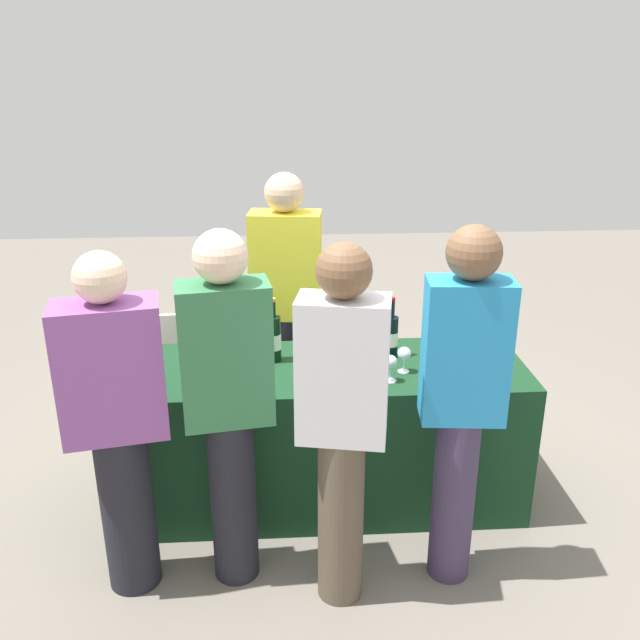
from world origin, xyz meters
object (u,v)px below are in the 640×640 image
object	(u,v)px
wine_bottle_2	(391,336)
wine_glass_4	(404,355)
ice_bucket	(448,352)
guest_3	(462,396)
wine_glass_3	(390,363)
guest_1	(228,401)
wine_bottle_4	(478,333)
wine_glass_2	(363,356)
wine_bottle_3	(452,336)
server_pouring	(286,303)
wine_bottle_0	(274,338)
guest_2	(342,417)
wine_bottle_1	(362,339)
wine_glass_1	(334,355)
guest_0	(117,420)
wine_glass_0	(306,361)
menu_board	(204,371)

from	to	relation	value
wine_bottle_2	wine_glass_4	world-z (taller)	wine_bottle_2
ice_bucket	guest_3	distance (m)	0.57
wine_glass_3	guest_1	xyz separation A→B (m)	(-0.74, -0.37, 0.02)
wine_bottle_4	wine_glass_2	world-z (taller)	wine_bottle_4
wine_bottle_3	guest_3	distance (m)	0.73
ice_bucket	server_pouring	bearing A→B (deg)	139.38
wine_bottle_2	guest_1	xyz separation A→B (m)	(-0.79, -0.67, -0.00)
wine_glass_4	guest_1	world-z (taller)	guest_1
wine_bottle_0	guest_1	bearing A→B (deg)	-106.18
wine_bottle_0	guest_2	size ratio (longest dim) A/B	0.21
guest_1	wine_bottle_1	bearing A→B (deg)	35.60
wine_bottle_0	wine_glass_3	distance (m)	0.62
wine_bottle_4	wine_glass_1	distance (m)	0.78
wine_bottle_1	wine_glass_4	distance (m)	0.25
wine_glass_1	wine_bottle_0	bearing A→B (deg)	150.37
wine_glass_1	wine_glass_4	xyz separation A→B (m)	(0.34, -0.01, -0.00)
wine_glass_4	guest_0	world-z (taller)	guest_0
wine_bottle_1	wine_glass_1	xyz separation A→B (m)	(-0.16, -0.15, -0.01)
wine_glass_0	wine_glass_4	world-z (taller)	wine_glass_0
ice_bucket	server_pouring	size ratio (longest dim) A/B	0.14
wine_bottle_2	guest_2	world-z (taller)	guest_2
wine_bottle_1	wine_glass_0	size ratio (longest dim) A/B	2.34
wine_bottle_1	wine_bottle_4	bearing A→B (deg)	1.51
wine_glass_4	guest_2	world-z (taller)	guest_2
wine_glass_4	menu_board	distance (m)	1.49
wine_glass_3	server_pouring	distance (m)	0.95
guest_3	wine_glass_1	bearing A→B (deg)	137.36
wine_bottle_4	menu_board	size ratio (longest dim) A/B	0.43
wine_bottle_4	guest_3	xyz separation A→B (m)	(-0.27, -0.71, 0.01)
wine_glass_2	menu_board	xyz separation A→B (m)	(-0.88, 0.93, -0.49)
wine_bottle_1	wine_bottle_2	size ratio (longest dim) A/B	0.98
wine_glass_4	guest_1	bearing A→B (deg)	-150.40
wine_bottle_2	guest_0	distance (m)	1.43
wine_glass_3	server_pouring	world-z (taller)	server_pouring
wine_bottle_4	wine_glass_0	xyz separation A→B (m)	(-0.90, -0.22, -0.03)
wine_glass_3	server_pouring	xyz separation A→B (m)	(-0.48, 0.82, 0.03)
wine_glass_0	wine_bottle_2	bearing A→B (deg)	28.37
wine_bottle_1	wine_bottle_3	bearing A→B (deg)	3.13
guest_0	guest_1	xyz separation A→B (m)	(0.46, 0.02, 0.06)
wine_glass_2	guest_3	size ratio (longest dim) A/B	0.09
wine_bottle_0	menu_board	size ratio (longest dim) A/B	0.43
wine_bottle_4	guest_1	distance (m)	1.40
wine_glass_4	wine_glass_3	bearing A→B (deg)	-130.12
wine_glass_0	guest_3	xyz separation A→B (m)	(0.63, -0.48, 0.04)
wine_glass_3	guest_2	size ratio (longest dim) A/B	0.08
server_pouring	wine_bottle_2	bearing A→B (deg)	142.72
wine_bottle_2	wine_glass_2	world-z (taller)	wine_bottle_2
wine_glass_1	wine_glass_3	xyz separation A→B (m)	(0.26, -0.11, -0.00)
wine_glass_2	wine_bottle_1	bearing A→B (deg)	83.53
wine_glass_1	guest_2	size ratio (longest dim) A/B	0.09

